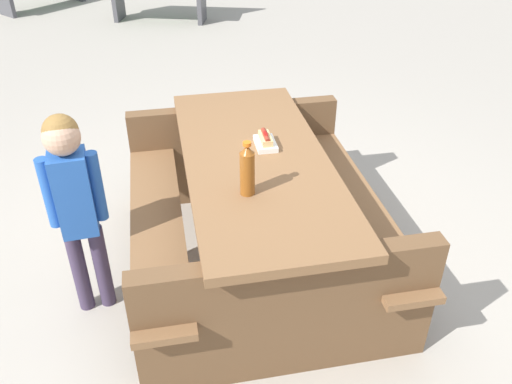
{
  "coord_description": "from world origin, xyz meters",
  "views": [
    {
      "loc": [
        -2.35,
        0.84,
        2.18
      ],
      "look_at": [
        0.0,
        0.0,
        0.52
      ],
      "focal_mm": 37.65,
      "sensor_mm": 36.0,
      "label": 1
    }
  ],
  "objects_px": {
    "soda_bottle": "(247,170)",
    "hotdog_tray": "(265,141)",
    "picnic_table": "(256,204)",
    "child_in_coat": "(74,194)"
  },
  "relations": [
    {
      "from": "soda_bottle",
      "to": "hotdog_tray",
      "type": "xyz_separation_m",
      "value": [
        0.41,
        -0.25,
        -0.1
      ]
    },
    {
      "from": "soda_bottle",
      "to": "picnic_table",
      "type": "bearing_deg",
      "value": -26.27
    },
    {
      "from": "hotdog_tray",
      "to": "child_in_coat",
      "type": "bearing_deg",
      "value": 96.51
    },
    {
      "from": "picnic_table",
      "to": "soda_bottle",
      "type": "relative_size",
      "value": 7.18
    },
    {
      "from": "picnic_table",
      "to": "soda_bottle",
      "type": "xyz_separation_m",
      "value": [
        -0.32,
        0.16,
        0.43
      ]
    },
    {
      "from": "picnic_table",
      "to": "hotdog_tray",
      "type": "bearing_deg",
      "value": -42.85
    },
    {
      "from": "soda_bottle",
      "to": "hotdog_tray",
      "type": "bearing_deg",
      "value": -30.79
    },
    {
      "from": "soda_bottle",
      "to": "child_in_coat",
      "type": "relative_size",
      "value": 0.24
    },
    {
      "from": "picnic_table",
      "to": "child_in_coat",
      "type": "bearing_deg",
      "value": 91.25
    },
    {
      "from": "soda_bottle",
      "to": "child_in_coat",
      "type": "distance_m",
      "value": 0.85
    }
  ]
}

